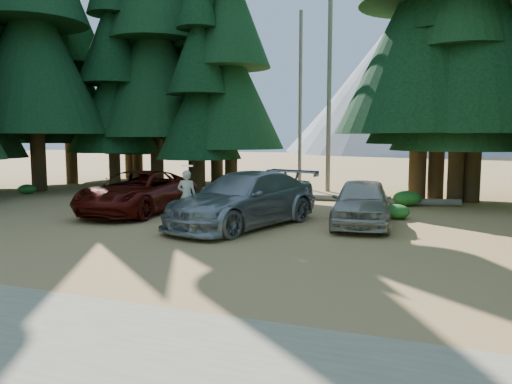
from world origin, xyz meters
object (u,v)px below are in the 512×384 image
red_pickup (137,192)px  silver_minivan_right (362,202)px  log_mid (312,197)px  frisbee_player (187,195)px  silver_minivan_center (244,199)px  log_right (401,202)px  log_left (194,196)px

red_pickup → silver_minivan_right: (8.49, 0.28, -0.03)m
silver_minivan_right → log_mid: 6.84m
red_pickup → frisbee_player: (3.48, -2.44, 0.29)m
silver_minivan_center → log_right: silver_minivan_center is taller
silver_minivan_right → log_mid: bearing=111.7°
frisbee_player → log_right: size_ratio=0.36×
log_left → log_mid: size_ratio=1.17×
red_pickup → frisbee_player: bearing=-38.6°
red_pickup → silver_minivan_right: red_pickup is taller
log_mid → log_right: bearing=-7.9°
log_right → silver_minivan_center: bearing=-134.5°
log_left → log_mid: 5.51m
red_pickup → log_mid: red_pickup is taller
silver_minivan_center → silver_minivan_right: 3.88m
red_pickup → silver_minivan_center: silver_minivan_center is taller
red_pickup → log_mid: size_ratio=1.84×
red_pickup → frisbee_player: frisbee_player is taller
red_pickup → log_right: (9.30, 5.79, -0.65)m
frisbee_player → silver_minivan_right: bearing=-166.8°
log_mid → silver_minivan_right: bearing=-62.9°
red_pickup → log_right: bearing=28.3°
frisbee_player → log_left: bearing=-79.0°
frisbee_player → log_right: frisbee_player is taller
frisbee_player → log_right: 10.12m
silver_minivan_right → frisbee_player: (-5.01, -2.72, 0.32)m
log_left → log_right: (9.29, 1.19, 0.02)m
silver_minivan_right → log_mid: size_ratio=1.45×
log_left → log_mid: bearing=29.4°
silver_minivan_center → log_left: (-4.89, 5.79, -0.75)m
log_left → silver_minivan_right: bearing=-15.2°
red_pickup → log_mid: bearing=46.4°
log_left → log_right: size_ratio=0.75×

